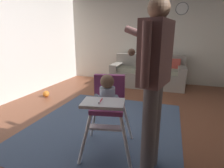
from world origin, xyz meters
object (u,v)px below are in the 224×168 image
at_px(high_chair, 108,100).
at_px(toy_ball, 46,94).
at_px(adult_standing, 153,80).
at_px(couch, 148,74).
at_px(wall_clock, 182,9).

xyz_separation_m(high_chair, toy_ball, (-2.02, 1.36, -0.57)).
height_order(adult_standing, toy_ball, adult_standing).
distance_m(couch, toy_ball, 2.73).
bearing_deg(couch, toy_ball, -49.27).
bearing_deg(adult_standing, couch, -68.96).
bearing_deg(high_chair, couch, 167.54).
bearing_deg(wall_clock, adult_standing, -94.44).
bearing_deg(high_chair, adult_standing, 65.29).
height_order(toy_ball, wall_clock, wall_clock).
bearing_deg(adult_standing, wall_clock, -81.40).
relative_size(couch, adult_standing, 1.19).
bearing_deg(toy_ball, couch, 40.73).
relative_size(toy_ball, wall_clock, 0.46).
relative_size(high_chair, adult_standing, 0.57).
height_order(adult_standing, wall_clock, wall_clock).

